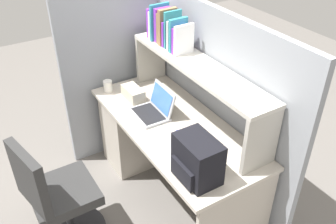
{
  "coord_description": "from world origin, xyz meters",
  "views": [
    {
      "loc": [
        1.94,
        -1.24,
        2.37
      ],
      "look_at": [
        0.0,
        -0.05,
        0.85
      ],
      "focal_mm": 39.69,
      "sensor_mm": 36.0,
      "label": 1
    }
  ],
  "objects_px": {
    "laptop": "(154,109)",
    "paper_cup": "(108,86)",
    "snack_canister": "(181,140)",
    "office_chair": "(58,202)",
    "backpack": "(197,160)",
    "computer_mouse": "(132,86)",
    "tissue_box": "(133,93)"
  },
  "relations": [
    {
      "from": "laptop",
      "to": "office_chair",
      "type": "xyz_separation_m",
      "value": [
        0.17,
        -0.89,
        -0.39
      ]
    },
    {
      "from": "laptop",
      "to": "paper_cup",
      "type": "height_order",
      "value": "laptop"
    },
    {
      "from": "snack_canister",
      "to": "office_chair",
      "type": "relative_size",
      "value": 0.13
    },
    {
      "from": "backpack",
      "to": "snack_canister",
      "type": "relative_size",
      "value": 2.53
    },
    {
      "from": "tissue_box",
      "to": "snack_canister",
      "type": "bearing_deg",
      "value": -2.08
    },
    {
      "from": "laptop",
      "to": "office_chair",
      "type": "distance_m",
      "value": 0.98
    },
    {
      "from": "laptop",
      "to": "snack_canister",
      "type": "bearing_deg",
      "value": -6.19
    },
    {
      "from": "paper_cup",
      "to": "snack_canister",
      "type": "xyz_separation_m",
      "value": [
        0.97,
        0.12,
        0.01
      ]
    },
    {
      "from": "tissue_box",
      "to": "office_chair",
      "type": "relative_size",
      "value": 0.24
    },
    {
      "from": "backpack",
      "to": "tissue_box",
      "type": "height_order",
      "value": "backpack"
    },
    {
      "from": "laptop",
      "to": "backpack",
      "type": "height_order",
      "value": "backpack"
    },
    {
      "from": "laptop",
      "to": "computer_mouse",
      "type": "bearing_deg",
      "value": 175.73
    },
    {
      "from": "laptop",
      "to": "tissue_box",
      "type": "xyz_separation_m",
      "value": [
        -0.3,
        -0.03,
        -0.0
      ]
    },
    {
      "from": "paper_cup",
      "to": "snack_canister",
      "type": "bearing_deg",
      "value": 6.82
    },
    {
      "from": "computer_mouse",
      "to": "snack_canister",
      "type": "relative_size",
      "value": 0.88
    },
    {
      "from": "computer_mouse",
      "to": "tissue_box",
      "type": "relative_size",
      "value": 0.47
    },
    {
      "from": "snack_canister",
      "to": "office_chair",
      "type": "xyz_separation_m",
      "value": [
        -0.28,
        -0.84,
        -0.4
      ]
    },
    {
      "from": "laptop",
      "to": "backpack",
      "type": "distance_m",
      "value": 0.76
    },
    {
      "from": "computer_mouse",
      "to": "paper_cup",
      "type": "bearing_deg",
      "value": -109.84
    },
    {
      "from": "paper_cup",
      "to": "snack_canister",
      "type": "distance_m",
      "value": 0.98
    },
    {
      "from": "backpack",
      "to": "paper_cup",
      "type": "xyz_separation_m",
      "value": [
        -1.26,
        -0.04,
        -0.09
      ]
    },
    {
      "from": "office_chair",
      "to": "computer_mouse",
      "type": "bearing_deg",
      "value": -67.97
    },
    {
      "from": "backpack",
      "to": "computer_mouse",
      "type": "height_order",
      "value": "backpack"
    },
    {
      "from": "computer_mouse",
      "to": "tissue_box",
      "type": "bearing_deg",
      "value": -26.45
    },
    {
      "from": "laptop",
      "to": "office_chair",
      "type": "relative_size",
      "value": 0.34
    },
    {
      "from": "backpack",
      "to": "paper_cup",
      "type": "relative_size",
      "value": 2.99
    },
    {
      "from": "computer_mouse",
      "to": "paper_cup",
      "type": "relative_size",
      "value": 1.04
    },
    {
      "from": "backpack",
      "to": "snack_canister",
      "type": "height_order",
      "value": "backpack"
    },
    {
      "from": "laptop",
      "to": "paper_cup",
      "type": "relative_size",
      "value": 3.16
    },
    {
      "from": "snack_canister",
      "to": "backpack",
      "type": "bearing_deg",
      "value": -14.36
    },
    {
      "from": "backpack",
      "to": "laptop",
      "type": "bearing_deg",
      "value": 170.53
    },
    {
      "from": "backpack",
      "to": "office_chair",
      "type": "xyz_separation_m",
      "value": [
        -0.58,
        -0.76,
        -0.48
      ]
    }
  ]
}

